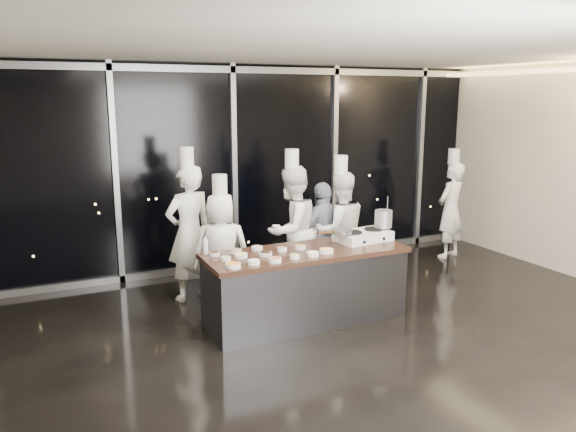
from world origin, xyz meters
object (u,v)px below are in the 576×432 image
object	(u,v)px
stove	(363,236)
frying_pan	(341,231)
chef_right	(340,230)
chef_side	(451,209)
chef_center	(292,229)
demo_counter	(306,286)
chef_left	(221,249)
chef_far_left	(189,232)
guest	(324,236)
stock_pot	(383,219)

from	to	relation	value
stove	frying_pan	xyz separation A→B (m)	(-0.34, -0.03, 0.10)
chef_right	chef_side	bearing A→B (deg)	-160.24
chef_center	chef_side	xyz separation A→B (m)	(3.19, 0.45, -0.06)
demo_counter	chef_left	world-z (taller)	chef_left
stove	chef_far_left	size ratio (longest dim) A/B	0.35
chef_center	guest	xyz separation A→B (m)	(0.48, -0.04, -0.13)
stove	chef_far_left	distance (m)	2.30
chef_right	chef_far_left	bearing A→B (deg)	-5.62
stove	frying_pan	world-z (taller)	frying_pan
stock_pot	chef_right	size ratio (longest dim) A/B	0.12
frying_pan	stock_pot	bearing A→B (deg)	-2.04
frying_pan	chef_center	bearing A→B (deg)	96.37
chef_center	chef_side	world-z (taller)	chef_center
chef_side	chef_center	bearing A→B (deg)	-11.12
frying_pan	chef_far_left	size ratio (longest dim) A/B	0.23
frying_pan	guest	distance (m)	1.00
chef_far_left	chef_center	xyz separation A→B (m)	(1.36, -0.32, -0.04)
stock_pot	chef_center	world-z (taller)	chef_center
frying_pan	stock_pot	xyz separation A→B (m)	(0.66, 0.05, 0.09)
chef_far_left	guest	world-z (taller)	chef_far_left
chef_right	frying_pan	bearing A→B (deg)	67.45
guest	chef_side	size ratio (longest dim) A/B	0.83
chef_center	stove	bearing A→B (deg)	96.53
chef_far_left	chef_center	size ratio (longest dim) A/B	1.03
frying_pan	chef_far_left	world-z (taller)	chef_far_left
chef_far_left	guest	distance (m)	1.89
demo_counter	chef_right	size ratio (longest dim) A/B	1.29
demo_counter	guest	distance (m)	1.31
chef_far_left	guest	size ratio (longest dim) A/B	1.34
chef_left	chef_right	world-z (taller)	chef_right
stock_pot	chef_center	bearing A→B (deg)	134.11
chef_center	frying_pan	bearing A→B (deg)	78.29
chef_right	stock_pot	bearing A→B (deg)	110.79
stove	chef_far_left	xyz separation A→B (m)	(-1.93, 1.25, -0.03)
stove	chef_center	bearing A→B (deg)	114.62
demo_counter	frying_pan	world-z (taller)	frying_pan
chef_far_left	chef_side	size ratio (longest dim) A/B	1.11
frying_pan	chef_right	bearing A→B (deg)	54.13
stove	chef_side	world-z (taller)	chef_side
chef_side	chef_right	bearing A→B (deg)	-6.11
stove	chef_side	bearing A→B (deg)	21.16
stove	stock_pot	xyz separation A→B (m)	(0.32, 0.02, 0.19)
stove	chef_left	distance (m)	1.83
demo_counter	guest	size ratio (longest dim) A/B	1.60
guest	chef_right	bearing A→B (deg)	139.59
chef_far_left	chef_center	bearing A→B (deg)	152.74
stove	chef_side	distance (m)	2.97
stove	guest	bearing A→B (deg)	88.82
stock_pot	guest	bearing A→B (deg)	114.81
stock_pot	chef_right	distance (m)	0.86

